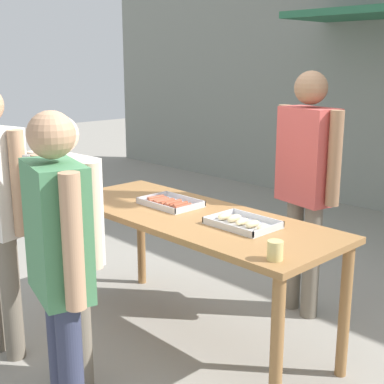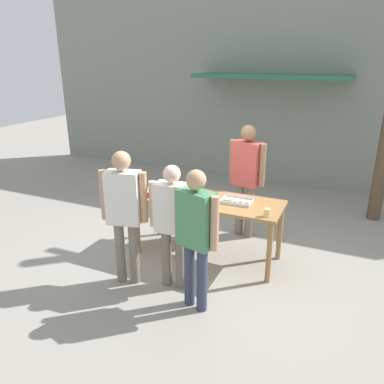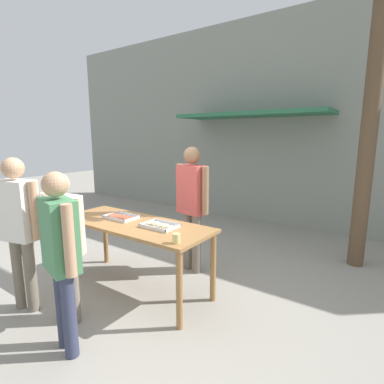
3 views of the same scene
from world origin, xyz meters
TOP-DOWN VIEW (x-y plane):
  - ground_plane at (0.00, 0.00)m, footprint 24.00×24.00m
  - serving_table at (0.00, 0.00)m, footprint 2.08×0.79m
  - food_tray_sausages at (-0.26, 0.04)m, footprint 0.41×0.29m
  - food_tray_buns at (0.40, 0.04)m, footprint 0.41×0.29m
  - condiment_jar_mustard at (-0.90, -0.28)m, footprint 0.07×0.07m
  - condiment_jar_ketchup at (-0.80, -0.28)m, footprint 0.07×0.07m
  - beer_cup at (0.90, -0.27)m, footprint 0.08×0.08m
  - person_server_behind_table at (0.29, 0.87)m, footprint 0.60×0.31m
  - person_customer_with_cup at (0.33, -1.18)m, footprint 0.57×0.32m
  - person_customer_waiting_in_line at (-0.10, -0.89)m, footprint 0.60×0.26m

SIDE VIEW (x-z plane):
  - ground_plane at x=0.00m, z-range 0.00..0.00m
  - serving_table at x=0.00m, z-range 0.34..1.23m
  - food_tray_sausages at x=-0.26m, z-range 0.89..0.93m
  - food_tray_buns at x=0.40m, z-range 0.89..0.94m
  - condiment_jar_mustard at x=-0.90m, z-range 0.89..0.98m
  - condiment_jar_ketchup at x=-0.80m, z-range 0.89..0.98m
  - beer_cup at x=0.90m, z-range 0.89..0.99m
  - person_customer_waiting_in_line at x=-0.10m, z-range 0.15..1.75m
  - person_customer_with_cup at x=0.33m, z-range 0.16..1.83m
  - person_server_behind_table at x=0.29m, z-range 0.18..2.00m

